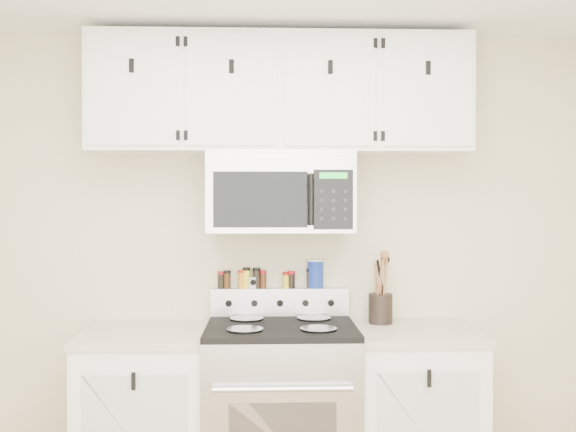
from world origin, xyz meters
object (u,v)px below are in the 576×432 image
object	(u,v)px
salt_canister	(315,274)
range	(281,415)
microwave	(280,192)
utensil_crock	(380,306)

from	to	relation	value
salt_canister	range	bearing A→B (deg)	-125.09
microwave	salt_canister	xyz separation A→B (m)	(0.20, 0.16, -0.45)
utensil_crock	salt_canister	xyz separation A→B (m)	(-0.35, 0.11, 0.17)
range	salt_canister	distance (m)	0.77
utensil_crock	range	bearing A→B (deg)	-162.12
utensil_crock	salt_canister	size ratio (longest dim) A/B	2.34
utensil_crock	salt_canister	world-z (taller)	utensil_crock
range	utensil_crock	size ratio (longest dim) A/B	2.92
salt_canister	microwave	bearing A→B (deg)	-141.83
microwave	range	bearing A→B (deg)	-90.23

